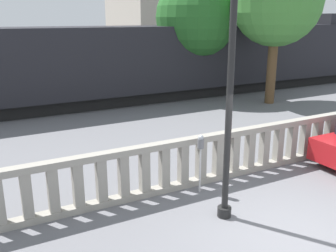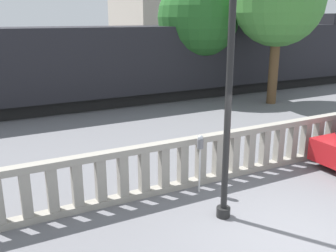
{
  "view_description": "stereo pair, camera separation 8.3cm",
  "coord_description": "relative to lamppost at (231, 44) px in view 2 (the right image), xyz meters",
  "views": [
    {
      "loc": [
        -4.82,
        -4.05,
        3.83
      ],
      "look_at": [
        -0.6,
        3.87,
        1.22
      ],
      "focal_mm": 40.0,
      "sensor_mm": 36.0,
      "label": 1
    },
    {
      "loc": [
        -4.75,
        -4.09,
        3.83
      ],
      "look_at": [
        -0.6,
        3.87,
        1.22
      ],
      "focal_mm": 40.0,
      "sensor_mm": 36.0,
      "label": 2
    }
  ],
  "objects": [
    {
      "name": "parking_meter",
      "position": [
        0.17,
        1.17,
        -2.34
      ],
      "size": [
        0.14,
        0.14,
        1.36
      ],
      "color": "silver",
      "rests_on": "ground"
    },
    {
      "name": "lamppost",
      "position": [
        0.0,
        0.0,
        0.0
      ],
      "size": [
        0.33,
        0.33,
        6.04
      ],
      "color": "black",
      "rests_on": "ground"
    },
    {
      "name": "tree_right",
      "position": [
        5.75,
        10.29,
        0.43
      ],
      "size": [
        3.88,
        3.88,
        5.79
      ],
      "color": "brown",
      "rests_on": "ground"
    },
    {
      "name": "train_near",
      "position": [
        4.21,
        11.01,
        -1.58
      ],
      "size": [
        26.59,
        3.12,
        4.05
      ],
      "color": "black",
      "rests_on": "ground"
    },
    {
      "name": "balustrade",
      "position": [
        0.68,
        1.55,
        -2.8
      ],
      "size": [
        16.7,
        0.24,
        1.19
      ],
      "color": "gray",
      "rests_on": "ground"
    },
    {
      "name": "ground_plane",
      "position": [
        0.68,
        -1.33,
        -3.39
      ],
      "size": [
        160.0,
        160.0,
        0.0
      ],
      "primitive_type": "plane",
      "color": "slate"
    },
    {
      "name": "tree_left",
      "position": [
        8.04,
        7.44,
        1.11
      ],
      "size": [
        3.93,
        3.93,
        6.49
      ],
      "color": "brown",
      "rests_on": "ground"
    }
  ]
}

